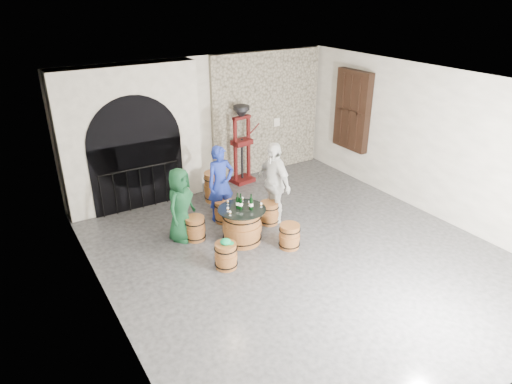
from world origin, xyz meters
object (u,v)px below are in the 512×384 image
barrel_stool_near_right (289,236)px  barrel_stool_left (195,228)px  wine_bottle_right (238,202)px  person_white (273,183)px  side_barrel (215,187)px  barrel_stool_right (269,213)px  corking_press (242,139)px  person_green (180,205)px  barrel_table (242,225)px  wine_bottle_center (251,203)px  person_blue (221,184)px  barrel_stool_near_left (226,256)px  wine_bottle_left (241,203)px  barrel_stool_far (224,211)px

barrel_stool_near_right → barrel_stool_left: bearing=139.0°
barrel_stool_near_right → wine_bottle_right: bearing=134.4°
barrel_stool_left → barrel_stool_near_right: same height
person_white → side_barrel: person_white is taller
barrel_stool_left → person_white: (1.77, -0.15, 0.65)m
barrel_stool_right → corking_press: (0.64, 2.27, 0.92)m
person_green → side_barrel: (1.38, 1.25, -0.41)m
corking_press → barrel_table: bearing=-128.7°
person_green → wine_bottle_center: 1.41m
barrel_stool_near_right → person_green: 2.23m
barrel_stool_left → person_blue: bearing=30.3°
barrel_stool_near_right → wine_bottle_center: wine_bottle_center is taller
wine_bottle_right → barrel_stool_near_right: bearing=-45.6°
barrel_stool_near_left → wine_bottle_left: (0.69, 0.65, 0.62)m
barrel_table → barrel_stool_far: bearing=84.5°
barrel_stool_near_right → person_blue: (-0.57, 1.75, 0.59)m
person_blue → person_white: bearing=-35.4°
barrel_stool_near_left → wine_bottle_right: size_ratio=1.51×
person_green → person_white: (1.99, -0.32, 0.14)m
corking_press → wine_bottle_left: bearing=-129.1°
barrel_stool_far → wine_bottle_center: size_ratio=1.51×
person_blue → person_white: person_white is taller
barrel_stool_right → person_white: (0.13, 0.06, 0.65)m
barrel_stool_near_right → corking_press: (0.85, 3.31, 0.92)m
barrel_stool_far → person_white: 1.25m
barrel_table → person_white: person_white is taller
person_green → wine_bottle_left: bearing=-73.3°
barrel_stool_near_right → person_white: person_white is taller
barrel_stool_far → side_barrel: side_barrel is taller
person_green → wine_bottle_left: size_ratio=4.68×
barrel_stool_right → barrel_table: bearing=-157.5°
barrel_stool_left → person_green: size_ratio=0.32×
barrel_stool_right → wine_bottle_center: wine_bottle_center is taller
barrel_table → barrel_stool_near_left: bearing=-137.8°
barrel_stool_near_right → corking_press: bearing=75.6°
barrel_stool_left → wine_bottle_left: 1.12m
barrel_table → person_blue: bearing=84.5°
barrel_stool_left → wine_bottle_right: size_ratio=1.51×
person_blue → barrel_table: bearing=-95.0°
barrel_stool_near_left → wine_bottle_left: 1.13m
person_green → person_blue: size_ratio=0.91×
wine_bottle_center → barrel_stool_far: bearing=92.9°
person_blue → wine_bottle_center: size_ratio=5.15×
person_blue → wine_bottle_right: bearing=-98.1°
side_barrel → wine_bottle_center: bearing=-97.2°
barrel_stool_far → wine_bottle_right: (-0.14, -0.88, 0.62)m
wine_bottle_center → corking_press: size_ratio=0.16×
person_blue → wine_bottle_left: 1.07m
barrel_stool_near_right → wine_bottle_center: size_ratio=1.51×
person_white → person_green: bearing=-101.7°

